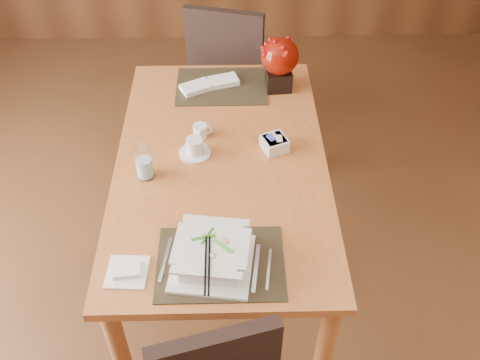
{
  "coord_description": "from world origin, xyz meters",
  "views": [
    {
      "loc": [
        0.04,
        -1.1,
        2.28
      ],
      "look_at": [
        0.08,
        0.35,
        0.87
      ],
      "focal_mm": 40.0,
      "sensor_mm": 36.0,
      "label": 1
    }
  ],
  "objects_px": {
    "creamer_jug": "(200,131)",
    "berry_decor": "(280,61)",
    "sugar_caddy": "(275,144)",
    "bread_plate": "(127,272)",
    "far_chair": "(230,69)",
    "water_glass": "(143,161)",
    "dining_table": "(222,176)",
    "soup_setting": "(212,255)",
    "coffee_cup": "(195,148)"
  },
  "relations": [
    {
      "from": "creamer_jug",
      "to": "berry_decor",
      "type": "height_order",
      "value": "berry_decor"
    },
    {
      "from": "creamer_jug",
      "to": "bread_plate",
      "type": "bearing_deg",
      "value": -108.94
    },
    {
      "from": "soup_setting",
      "to": "berry_decor",
      "type": "xyz_separation_m",
      "value": [
        0.31,
        1.09,
        0.1
      ]
    },
    {
      "from": "dining_table",
      "to": "creamer_jug",
      "type": "bearing_deg",
      "value": 119.63
    },
    {
      "from": "water_glass",
      "to": "creamer_jug",
      "type": "xyz_separation_m",
      "value": [
        0.22,
        0.26,
        -0.05
      ]
    },
    {
      "from": "sugar_caddy",
      "to": "bread_plate",
      "type": "distance_m",
      "value": 0.86
    },
    {
      "from": "soup_setting",
      "to": "berry_decor",
      "type": "bearing_deg",
      "value": 81.89
    },
    {
      "from": "far_chair",
      "to": "coffee_cup",
      "type": "bearing_deg",
      "value": 95.64
    },
    {
      "from": "berry_decor",
      "to": "bread_plate",
      "type": "distance_m",
      "value": 1.28
    },
    {
      "from": "soup_setting",
      "to": "berry_decor",
      "type": "height_order",
      "value": "berry_decor"
    },
    {
      "from": "berry_decor",
      "to": "far_chair",
      "type": "relative_size",
      "value": 0.28
    },
    {
      "from": "dining_table",
      "to": "soup_setting",
      "type": "relative_size",
      "value": 4.79
    },
    {
      "from": "coffee_cup",
      "to": "berry_decor",
      "type": "bearing_deg",
      "value": 51.24
    },
    {
      "from": "soup_setting",
      "to": "creamer_jug",
      "type": "height_order",
      "value": "soup_setting"
    },
    {
      "from": "bread_plate",
      "to": "creamer_jug",
      "type": "bearing_deg",
      "value": 72.82
    },
    {
      "from": "bread_plate",
      "to": "far_chair",
      "type": "relative_size",
      "value": 0.14
    },
    {
      "from": "coffee_cup",
      "to": "water_glass",
      "type": "height_order",
      "value": "water_glass"
    },
    {
      "from": "sugar_caddy",
      "to": "dining_table",
      "type": "bearing_deg",
      "value": -164.12
    },
    {
      "from": "sugar_caddy",
      "to": "berry_decor",
      "type": "height_order",
      "value": "berry_decor"
    },
    {
      "from": "creamer_jug",
      "to": "far_chair",
      "type": "relative_size",
      "value": 0.08
    },
    {
      "from": "dining_table",
      "to": "berry_decor",
      "type": "xyz_separation_m",
      "value": [
        0.28,
        0.54,
        0.25
      ]
    },
    {
      "from": "creamer_jug",
      "to": "berry_decor",
      "type": "bearing_deg",
      "value": 42.83
    },
    {
      "from": "sugar_caddy",
      "to": "far_chair",
      "type": "distance_m",
      "value": 1.01
    },
    {
      "from": "water_glass",
      "to": "dining_table",
      "type": "bearing_deg",
      "value": 16.66
    },
    {
      "from": "dining_table",
      "to": "berry_decor",
      "type": "distance_m",
      "value": 0.66
    },
    {
      "from": "coffee_cup",
      "to": "far_chair",
      "type": "height_order",
      "value": "far_chair"
    },
    {
      "from": "water_glass",
      "to": "berry_decor",
      "type": "bearing_deg",
      "value": 46.63
    },
    {
      "from": "dining_table",
      "to": "far_chair",
      "type": "height_order",
      "value": "far_chair"
    },
    {
      "from": "coffee_cup",
      "to": "bread_plate",
      "type": "xyz_separation_m",
      "value": [
        -0.21,
        -0.63,
        -0.03
      ]
    },
    {
      "from": "water_glass",
      "to": "berry_decor",
      "type": "distance_m",
      "value": 0.87
    },
    {
      "from": "berry_decor",
      "to": "dining_table",
      "type": "bearing_deg",
      "value": -117.84
    },
    {
      "from": "soup_setting",
      "to": "sugar_caddy",
      "type": "relative_size",
      "value": 3.12
    },
    {
      "from": "sugar_caddy",
      "to": "bread_plate",
      "type": "relative_size",
      "value": 0.71
    },
    {
      "from": "creamer_jug",
      "to": "berry_decor",
      "type": "distance_m",
      "value": 0.54
    },
    {
      "from": "dining_table",
      "to": "water_glass",
      "type": "bearing_deg",
      "value": -163.34
    },
    {
      "from": "water_glass",
      "to": "far_chair",
      "type": "xyz_separation_m",
      "value": [
        0.36,
        1.12,
        -0.28
      ]
    },
    {
      "from": "creamer_jug",
      "to": "sugar_caddy",
      "type": "relative_size",
      "value": 0.8
    },
    {
      "from": "soup_setting",
      "to": "sugar_caddy",
      "type": "height_order",
      "value": "soup_setting"
    },
    {
      "from": "soup_setting",
      "to": "bread_plate",
      "type": "relative_size",
      "value": 2.22
    },
    {
      "from": "creamer_jug",
      "to": "far_chair",
      "type": "bearing_deg",
      "value": 79.13
    },
    {
      "from": "coffee_cup",
      "to": "berry_decor",
      "type": "distance_m",
      "value": 0.64
    },
    {
      "from": "dining_table",
      "to": "far_chair",
      "type": "bearing_deg",
      "value": 87.51
    },
    {
      "from": "berry_decor",
      "to": "far_chair",
      "type": "bearing_deg",
      "value": 115.95
    },
    {
      "from": "coffee_cup",
      "to": "soup_setting",
      "type": "bearing_deg",
      "value": -82.01
    },
    {
      "from": "coffee_cup",
      "to": "berry_decor",
      "type": "xyz_separation_m",
      "value": [
        0.4,
        0.49,
        0.12
      ]
    },
    {
      "from": "coffee_cup",
      "to": "far_chair",
      "type": "distance_m",
      "value": 1.02
    },
    {
      "from": "soup_setting",
      "to": "dining_table",
      "type": "bearing_deg",
      "value": 94.86
    },
    {
      "from": "creamer_jug",
      "to": "berry_decor",
      "type": "xyz_separation_m",
      "value": [
        0.38,
        0.37,
        0.12
      ]
    },
    {
      "from": "berry_decor",
      "to": "bread_plate",
      "type": "relative_size",
      "value": 1.91
    },
    {
      "from": "dining_table",
      "to": "soup_setting",
      "type": "distance_m",
      "value": 0.58
    }
  ]
}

